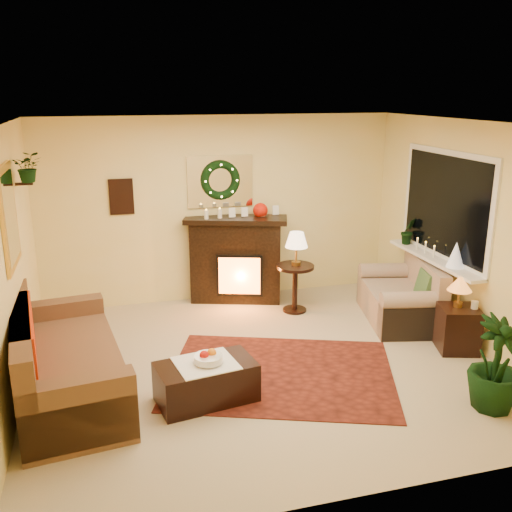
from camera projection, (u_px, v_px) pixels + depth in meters
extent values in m
plane|color=beige|center=(264.00, 364.00, 6.32)|extent=(5.00, 5.00, 0.00)
plane|color=white|center=(265.00, 124.00, 5.59)|extent=(5.00, 5.00, 0.00)
plane|color=#EFD88C|center=(220.00, 209.00, 8.04)|extent=(5.00, 5.00, 0.00)
plane|color=#EFD88C|center=(357.00, 338.00, 3.87)|extent=(5.00, 5.00, 0.00)
plane|color=#EFD88C|center=(8.00, 271.00, 5.32)|extent=(4.50, 4.50, 0.00)
plane|color=#EFD88C|center=(472.00, 236.00, 6.59)|extent=(4.50, 4.50, 0.00)
cube|color=#540502|center=(281.00, 374.00, 6.09)|extent=(2.83, 2.49, 0.01)
cube|color=#462B15|center=(68.00, 355.00, 5.57)|extent=(1.21, 2.26, 0.93)
cube|color=red|center=(59.00, 347.00, 5.69)|extent=(0.80, 1.31, 0.02)
cube|color=black|center=(236.00, 263.00, 8.10)|extent=(1.32, 0.77, 1.15)
sphere|color=#C11404|center=(260.00, 210.00, 7.97)|extent=(0.21, 0.21, 0.21)
cylinder|color=white|center=(206.00, 217.00, 7.77)|extent=(0.06, 0.06, 0.18)
cylinder|color=white|center=(220.00, 216.00, 7.83)|extent=(0.06, 0.06, 0.19)
cube|color=white|center=(220.00, 181.00, 7.91)|extent=(0.92, 0.02, 0.72)
torus|color=#194719|center=(221.00, 180.00, 7.86)|extent=(0.55, 0.11, 0.55)
cube|color=#381E11|center=(121.00, 197.00, 7.61)|extent=(0.32, 0.03, 0.48)
cube|color=gold|center=(9.00, 217.00, 5.48)|extent=(0.03, 0.84, 1.00)
imported|color=#194719|center=(30.00, 182.00, 6.14)|extent=(0.33, 0.28, 0.36)
cube|color=#7F6955|center=(400.00, 289.00, 7.43)|extent=(1.09, 1.53, 0.81)
cube|color=white|center=(446.00, 206.00, 7.03)|extent=(0.03, 1.86, 1.36)
cube|color=black|center=(445.00, 206.00, 7.02)|extent=(0.02, 1.70, 1.22)
cube|color=white|center=(433.00, 259.00, 7.19)|extent=(0.22, 1.86, 0.04)
cone|color=silver|center=(456.00, 255.00, 6.76)|extent=(0.21, 0.21, 0.32)
imported|color=#214F26|center=(408.00, 230.00, 7.75)|extent=(0.26, 0.21, 0.47)
cylinder|color=black|center=(295.00, 288.00, 7.75)|extent=(0.60, 0.60, 0.66)
cone|color=#FFDFB2|center=(296.00, 249.00, 7.60)|extent=(0.30, 0.30, 0.47)
cube|color=#4B3117|center=(458.00, 328.00, 6.59)|extent=(0.54, 0.54, 0.53)
cone|color=#FFB63C|center=(459.00, 289.00, 6.48)|extent=(0.28, 0.28, 0.40)
cube|color=#54241B|center=(206.00, 381.00, 5.52)|extent=(1.01, 0.66, 0.39)
cylinder|color=silver|center=(208.00, 359.00, 5.46)|extent=(0.28, 0.28, 0.06)
imported|color=#1B5B19|center=(496.00, 365.00, 5.33)|extent=(2.02, 2.02, 2.73)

